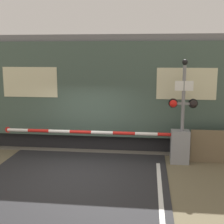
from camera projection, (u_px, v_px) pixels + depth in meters
The scene contains 5 objects.
ground_plane at pixel (79, 172), 9.53m from camera, with size 80.00×80.00×0.00m, color #6B6047.
track_bed at pixel (98, 140), 12.92m from camera, with size 36.00×3.20×0.13m.
train at pixel (182, 90), 12.14m from camera, with size 20.21×2.94×4.23m.
crossing_barrier at pixel (162, 144), 10.30m from camera, with size 6.31×0.44×1.10m.
signal_post at pixel (183, 105), 10.01m from camera, with size 0.93×0.26×3.39m.
Camera 1 is at (2.08, -8.85, 3.54)m, focal length 50.00 mm.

